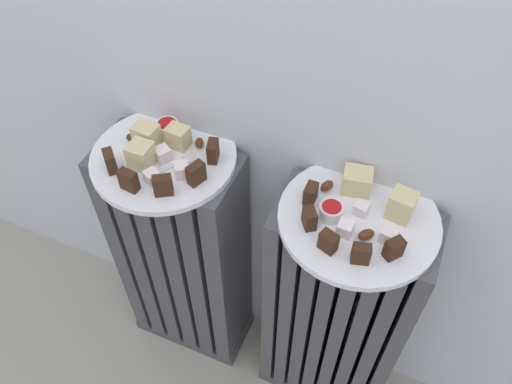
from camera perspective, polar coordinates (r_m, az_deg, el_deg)
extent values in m
cube|color=#47474C|center=(1.43, -6.77, -14.12)|extent=(0.28, 0.14, 0.03)
cube|color=#47474C|center=(1.21, -13.08, -5.08)|extent=(0.04, 0.14, 0.61)
cube|color=#47474C|center=(1.19, -11.17, -5.83)|extent=(0.04, 0.14, 0.61)
cube|color=#47474C|center=(1.17, -9.20, -6.60)|extent=(0.04, 0.14, 0.61)
cube|color=#47474C|center=(1.15, -7.16, -7.38)|extent=(0.04, 0.14, 0.61)
cube|color=#47474C|center=(1.14, -5.06, -8.17)|extent=(0.04, 0.14, 0.61)
cube|color=#47474C|center=(1.13, -2.89, -8.97)|extent=(0.04, 0.14, 0.61)
cube|color=#47474C|center=(1.38, 7.25, -19.26)|extent=(0.28, 0.14, 0.03)
cube|color=#47474C|center=(1.10, 2.69, -10.96)|extent=(0.03, 0.14, 0.61)
cube|color=#47474C|center=(1.10, 4.43, -11.56)|extent=(0.03, 0.14, 0.61)
cube|color=#47474C|center=(1.09, 6.20, -12.15)|extent=(0.03, 0.14, 0.61)
cube|color=#47474C|center=(1.09, 7.98, -12.74)|extent=(0.03, 0.14, 0.61)
cube|color=#47474C|center=(1.09, 9.78, -13.31)|extent=(0.03, 0.14, 0.61)
cube|color=#47474C|center=(1.09, 11.59, -13.87)|extent=(0.03, 0.14, 0.61)
cube|color=#47474C|center=(1.09, 13.41, -14.42)|extent=(0.03, 0.14, 0.61)
cube|color=#47474C|center=(1.09, 15.23, -14.95)|extent=(0.03, 0.14, 0.61)
cylinder|color=white|center=(0.92, -10.25, 3.81)|extent=(0.26, 0.26, 0.01)
cylinder|color=white|center=(0.83, 11.36, -2.96)|extent=(0.26, 0.26, 0.01)
cube|color=#382114|center=(0.90, -15.95, 3.32)|extent=(0.03, 0.03, 0.04)
cube|color=#382114|center=(0.86, -14.02, 1.26)|extent=(0.03, 0.02, 0.04)
cube|color=#382114|center=(0.84, -10.35, 0.72)|extent=(0.04, 0.03, 0.04)
cube|color=#382114|center=(0.85, -6.69, 2.06)|extent=(0.03, 0.03, 0.04)
cube|color=#382114|center=(0.89, -4.83, 4.56)|extent=(0.03, 0.03, 0.04)
cube|color=beige|center=(0.92, -12.08, 6.07)|extent=(0.04, 0.04, 0.05)
cube|color=beige|center=(0.92, -8.69, 6.10)|extent=(0.04, 0.03, 0.04)
cube|color=beige|center=(0.89, -12.69, 4.04)|extent=(0.04, 0.04, 0.05)
cube|color=white|center=(0.87, -8.27, 2.44)|extent=(0.03, 0.03, 0.02)
cube|color=white|center=(0.90, -10.36, 4.17)|extent=(0.03, 0.03, 0.02)
cube|color=white|center=(0.87, -11.54, 1.69)|extent=(0.03, 0.03, 0.02)
ellipsoid|color=#4C2814|center=(0.92, -6.34, 5.48)|extent=(0.02, 0.03, 0.02)
ellipsoid|color=#4C2814|center=(0.95, -13.58, 5.98)|extent=(0.03, 0.03, 0.01)
cylinder|color=white|center=(0.96, -9.83, 7.17)|extent=(0.04, 0.04, 0.02)
cylinder|color=#B21419|center=(0.96, -9.87, 7.40)|extent=(0.03, 0.03, 0.01)
cube|color=#382114|center=(0.82, 6.10, -0.19)|extent=(0.02, 0.03, 0.03)
cube|color=#382114|center=(0.79, 5.99, -2.94)|extent=(0.03, 0.03, 0.03)
cube|color=#382114|center=(0.77, 8.07, -5.51)|extent=(0.03, 0.03, 0.03)
cube|color=#382114|center=(0.76, 11.63, -6.76)|extent=(0.03, 0.02, 0.03)
cube|color=#382114|center=(0.78, 15.14, -6.12)|extent=(0.03, 0.03, 0.03)
cube|color=beige|center=(0.85, 11.21, 1.23)|extent=(0.05, 0.05, 0.04)
cube|color=beige|center=(0.83, 15.91, -1.45)|extent=(0.04, 0.04, 0.05)
cube|color=white|center=(0.83, 11.69, -1.87)|extent=(0.02, 0.02, 0.02)
cube|color=white|center=(0.80, 9.92, -4.03)|extent=(0.02, 0.02, 0.02)
cube|color=white|center=(0.80, 14.60, -4.70)|extent=(0.03, 0.03, 0.02)
ellipsoid|color=#4C2814|center=(0.80, 12.17, -4.68)|extent=(0.03, 0.03, 0.01)
ellipsoid|color=#4C2814|center=(0.85, 7.91, 0.68)|extent=(0.03, 0.03, 0.02)
cylinder|color=white|center=(0.81, 8.35, -2.16)|extent=(0.04, 0.04, 0.02)
cylinder|color=#B21419|center=(0.81, 8.40, -1.88)|extent=(0.03, 0.03, 0.01)
cube|color=silver|center=(0.89, -10.19, 2.53)|extent=(0.04, 0.05, 0.00)
cube|color=silver|center=(0.90, -7.35, 3.82)|extent=(0.03, 0.03, 0.00)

